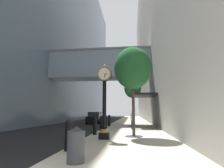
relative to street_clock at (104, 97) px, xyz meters
The scene contains 17 objects.
ground_plane 20.20m from the street_clock, 93.44° to the left, with size 110.00×110.00×0.00m, color black.
sidewalk_right 23.18m from the street_clock, 86.53° to the left, with size 5.20×80.00×0.14m, color #BCB29E.
building_block_left 31.80m from the street_clock, 120.88° to the left, with size 22.59×80.00×39.48m.
building_block_right 29.07m from the street_clock, 69.74° to the left, with size 9.00×80.00×36.12m.
street_clock is the anchor object (origin of this frame).
bollard_nearest 3.76m from the street_clock, 105.98° to the right, with size 0.28×0.28×1.19m.
bollard_third 2.70m from the street_clock, 116.19° to the left, with size 0.28×0.28×1.19m.
bollard_fourth 4.84m from the street_clock, 101.78° to the left, with size 0.28×0.28×1.19m.
bollard_fifth 7.25m from the street_clock, 97.54° to the left, with size 0.28×0.28×1.19m.
bollard_sixth 9.73m from the street_clock, 95.53° to the left, with size 0.28×0.28×1.19m.
street_tree_near 2.88m from the street_clock, 38.18° to the left, with size 2.41×2.41×5.71m.
street_tree_mid_near 9.88m from the street_clock, 80.20° to the left, with size 1.84×1.84×5.14m.
trash_bin 5.15m from the street_clock, 91.19° to the right, with size 0.53×0.53×1.05m.
pedestrian_walking 6.48m from the street_clock, 75.43° to the left, with size 0.36×0.36×1.59m.
storefront_awning 9.08m from the street_clock, 72.27° to the left, with size 2.40×3.60×3.30m.
car_silver_near 26.68m from the street_clock, 102.45° to the left, with size 2.11×4.49×1.65m.
car_black_mid 16.87m from the street_clock, 103.22° to the left, with size 2.15×4.35×1.66m.
Camera 1 is at (2.79, -3.29, 1.62)m, focal length 29.03 mm.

